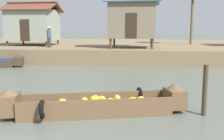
{
  "coord_description": "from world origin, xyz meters",
  "views": [
    {
      "loc": [
        2.65,
        -3.27,
        2.52
      ],
      "look_at": [
        1.52,
        6.04,
        1.07
      ],
      "focal_mm": 42.49,
      "sensor_mm": 36.0,
      "label": 1
    }
  ],
  "objects_px": {
    "banana_boat": "(97,104)",
    "stilt_house_left": "(33,24)",
    "vendor_person": "(49,36)",
    "mooring_post": "(205,90)",
    "stilt_house_mid_left": "(132,19)"
  },
  "relations": [
    {
      "from": "vendor_person",
      "to": "mooring_post",
      "type": "distance_m",
      "value": 15.37
    },
    {
      "from": "vendor_person",
      "to": "banana_boat",
      "type": "bearing_deg",
      "value": -64.35
    },
    {
      "from": "stilt_house_left",
      "to": "mooring_post",
      "type": "distance_m",
      "value": 19.17
    },
    {
      "from": "stilt_house_left",
      "to": "vendor_person",
      "type": "relative_size",
      "value": 2.74
    },
    {
      "from": "stilt_house_left",
      "to": "mooring_post",
      "type": "xyz_separation_m",
      "value": [
        11.64,
        -15.07,
        -2.18
      ]
    },
    {
      "from": "stilt_house_left",
      "to": "stilt_house_mid_left",
      "type": "relative_size",
      "value": 1.08
    },
    {
      "from": "stilt_house_mid_left",
      "to": "mooring_post",
      "type": "relative_size",
      "value": 2.81
    },
    {
      "from": "stilt_house_left",
      "to": "banana_boat",
      "type": "bearing_deg",
      "value": -61.05
    },
    {
      "from": "stilt_house_left",
      "to": "vendor_person",
      "type": "height_order",
      "value": "stilt_house_left"
    },
    {
      "from": "banana_boat",
      "to": "mooring_post",
      "type": "xyz_separation_m",
      "value": [
        3.16,
        0.25,
        0.45
      ]
    },
    {
      "from": "banana_boat",
      "to": "stilt_house_left",
      "type": "xyz_separation_m",
      "value": [
        -8.48,
        15.32,
        2.63
      ]
    },
    {
      "from": "stilt_house_left",
      "to": "stilt_house_mid_left",
      "type": "height_order",
      "value": "stilt_house_mid_left"
    },
    {
      "from": "stilt_house_left",
      "to": "stilt_house_mid_left",
      "type": "xyz_separation_m",
      "value": [
        8.92,
        -2.41,
        0.37
      ]
    },
    {
      "from": "banana_boat",
      "to": "stilt_house_left",
      "type": "relative_size",
      "value": 1.2
    },
    {
      "from": "vendor_person",
      "to": "mooring_post",
      "type": "relative_size",
      "value": 1.1
    }
  ]
}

